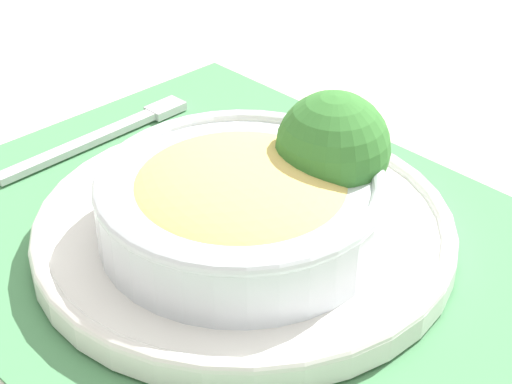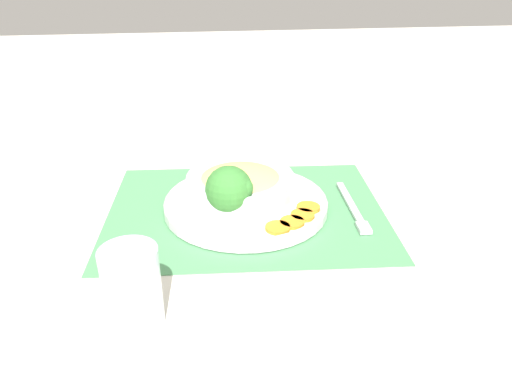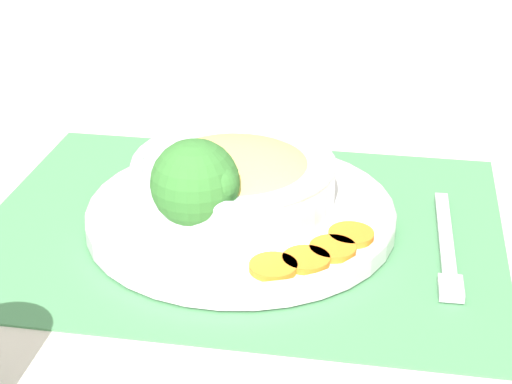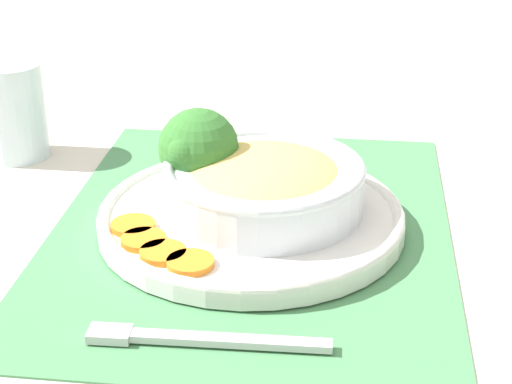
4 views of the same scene
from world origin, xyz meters
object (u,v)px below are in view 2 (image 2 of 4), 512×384
at_px(bowl, 240,184).
at_px(fork, 355,211).
at_px(broccoli_floret, 229,189).
at_px(water_glass, 133,292).

bearing_deg(bowl, fork, 165.36).
bearing_deg(fork, bowl, -12.34).
height_order(broccoli_floret, fork, broccoli_floret).
distance_m(bowl, water_glass, 0.32).
height_order(bowl, fork, bowl).
relative_size(broccoli_floret, water_glass, 0.82).
xyz_separation_m(broccoli_floret, fork, (-0.22, -0.01, -0.06)).
xyz_separation_m(bowl, fork, (-0.19, 0.05, -0.04)).
xyz_separation_m(bowl, broccoli_floret, (0.02, 0.06, 0.02)).
bearing_deg(broccoli_floret, bowl, -110.99).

